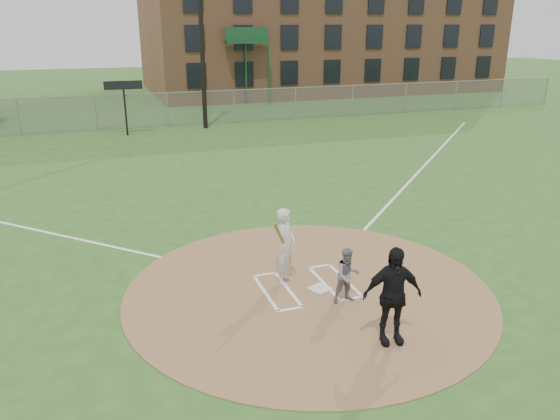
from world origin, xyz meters
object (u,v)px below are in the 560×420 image
object	(u,v)px
umpire	(392,295)
batter_at_plate	(285,246)
catcher	(348,275)
home_plate	(320,289)

from	to	relation	value
umpire	batter_at_plate	xyz separation A→B (m)	(-1.04, 3.04, -0.06)
catcher	umpire	xyz separation A→B (m)	(0.08, -1.71, 0.35)
catcher	batter_at_plate	bearing A→B (deg)	125.10
umpire	batter_at_plate	bearing A→B (deg)	118.73
home_plate	catcher	xyz separation A→B (m)	(0.33, -0.72, 0.61)
umpire	batter_at_plate	size ratio (longest dim) A/B	1.07
umpire	batter_at_plate	world-z (taller)	umpire
home_plate	batter_at_plate	bearing A→B (deg)	135.86
catcher	batter_at_plate	world-z (taller)	batter_at_plate
catcher	umpire	world-z (taller)	umpire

